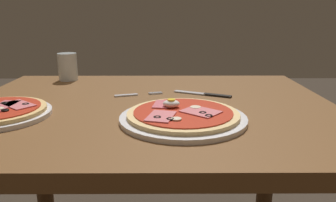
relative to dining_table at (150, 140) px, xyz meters
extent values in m
cube|color=brown|center=(0.00, 0.00, 0.10)|extent=(1.10, 0.87, 0.04)
cylinder|color=#4A3018|center=(-0.49, 0.38, -0.27)|extent=(0.07, 0.07, 0.69)
cylinder|color=#4A3018|center=(0.49, 0.38, -0.27)|extent=(0.07, 0.07, 0.69)
cylinder|color=white|center=(0.09, -0.16, 0.12)|extent=(0.32, 0.32, 0.01)
cylinder|color=#E5C17F|center=(0.09, -0.16, 0.13)|extent=(0.28, 0.28, 0.01)
cylinder|color=#B72D19|center=(0.09, -0.16, 0.14)|extent=(0.25, 0.25, 0.00)
torus|color=black|center=(0.14, -0.18, 0.14)|extent=(0.02, 0.02, 0.00)
torus|color=black|center=(0.15, -0.20, 0.14)|extent=(0.02, 0.02, 0.00)
torus|color=black|center=(0.06, -0.23, 0.14)|extent=(0.02, 0.02, 0.00)
torus|color=black|center=(0.03, -0.21, 0.14)|extent=(0.02, 0.02, 0.00)
cube|color=#D16B70|center=(0.04, -0.20, 0.14)|extent=(0.08, 0.10, 0.00)
cube|color=#D16B70|center=(0.14, -0.17, 0.14)|extent=(0.11, 0.11, 0.00)
cube|color=#C65B66|center=(0.04, -0.10, 0.14)|extent=(0.05, 0.08, 0.00)
cylinder|color=beige|center=(0.13, -0.13, 0.14)|extent=(0.03, 0.03, 0.00)
cylinder|color=beige|center=(0.07, -0.22, 0.14)|extent=(0.02, 0.02, 0.00)
ellipsoid|color=white|center=(0.06, -0.12, 0.15)|extent=(0.04, 0.03, 0.02)
cylinder|color=yellow|center=(0.06, -0.12, 0.16)|extent=(0.02, 0.02, 0.00)
torus|color=black|center=(-0.38, -0.09, 0.14)|extent=(0.02, 0.02, 0.00)
torus|color=black|center=(-0.32, -0.10, 0.14)|extent=(0.02, 0.02, 0.00)
torus|color=black|center=(-0.35, -0.15, 0.14)|extent=(0.02, 0.02, 0.00)
cube|color=#D16B70|center=(-0.34, -0.10, 0.14)|extent=(0.11, 0.10, 0.00)
cube|color=#C65B66|center=(-0.38, -0.10, 0.14)|extent=(0.06, 0.09, 0.00)
cylinder|color=silver|center=(-0.34, 0.35, 0.17)|extent=(0.07, 0.07, 0.11)
cylinder|color=silver|center=(-0.34, 0.35, 0.14)|extent=(0.06, 0.06, 0.06)
cube|color=silver|center=(-0.08, 0.09, 0.12)|extent=(0.08, 0.03, 0.00)
cube|color=silver|center=(0.02, 0.11, 0.12)|extent=(0.04, 0.01, 0.00)
cube|color=silver|center=(0.02, 0.12, 0.12)|extent=(0.04, 0.01, 0.00)
cube|color=silver|center=(0.01, 0.12, 0.12)|extent=(0.04, 0.01, 0.00)
cube|color=silver|center=(0.01, 0.13, 0.12)|extent=(0.04, 0.01, 0.00)
cube|color=silver|center=(0.13, 0.13, 0.12)|extent=(0.11, 0.06, 0.00)
cube|color=black|center=(0.22, 0.09, 0.12)|extent=(0.09, 0.05, 0.01)
camera|label=1|loc=(0.05, -0.95, 0.39)|focal=35.78mm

